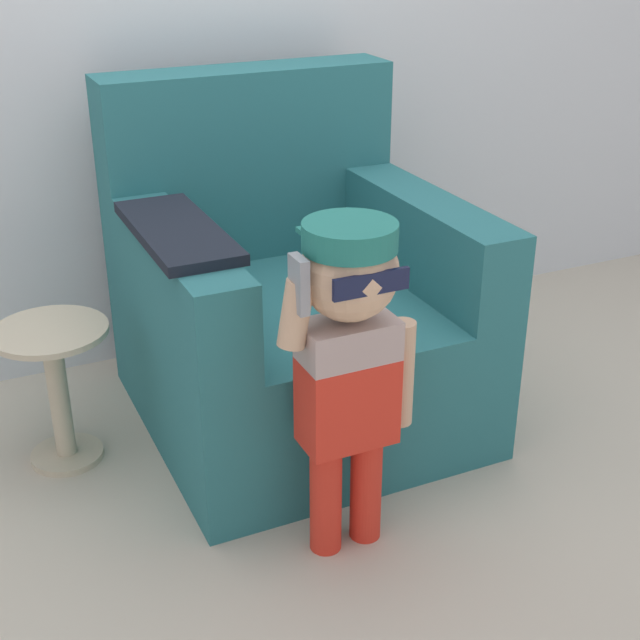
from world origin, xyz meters
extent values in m
plane|color=#BCB29E|center=(0.00, 0.00, 0.00)|extent=(10.00, 10.00, 0.00)
cube|color=#286B70|center=(0.20, -0.04, 0.22)|extent=(0.97, 1.02, 0.44)
cube|color=#286B70|center=(0.20, 0.37, 0.75)|extent=(0.97, 0.20, 0.62)
cube|color=#286B70|center=(-0.20, -0.14, 0.58)|extent=(0.17, 0.82, 0.28)
cube|color=#286B70|center=(0.60, -0.14, 0.58)|extent=(0.17, 0.82, 0.28)
cube|color=black|center=(-0.20, -0.14, 0.73)|extent=(0.21, 0.56, 0.03)
cylinder|color=red|center=(-0.01, -0.68, 0.16)|extent=(0.08, 0.08, 0.32)
cylinder|color=red|center=(0.10, -0.68, 0.16)|extent=(0.08, 0.08, 0.32)
cube|color=red|center=(0.05, -0.68, 0.43)|extent=(0.23, 0.13, 0.23)
cube|color=#B29993|center=(0.05, -0.68, 0.60)|extent=(0.23, 0.13, 0.10)
sphere|color=tan|center=(0.05, -0.68, 0.77)|extent=(0.23, 0.23, 0.23)
cylinder|color=#1E7066|center=(0.05, -0.68, 0.86)|extent=(0.22, 0.22, 0.06)
cube|color=#1E7066|center=(0.05, -0.57, 0.83)|extent=(0.13, 0.10, 0.01)
cube|color=#0F1433|center=(0.05, -0.78, 0.78)|extent=(0.19, 0.01, 0.05)
cylinder|color=tan|center=(0.20, -0.68, 0.47)|extent=(0.07, 0.07, 0.28)
cylinder|color=tan|center=(-0.09, -0.68, 0.69)|extent=(0.09, 0.07, 0.17)
cube|color=gray|center=(-0.09, -0.69, 0.77)|extent=(0.02, 0.07, 0.13)
cylinder|color=beige|center=(-0.55, 0.03, 0.01)|extent=(0.22, 0.22, 0.02)
cylinder|color=beige|center=(-0.55, 0.03, 0.21)|extent=(0.06, 0.06, 0.42)
cylinder|color=beige|center=(-0.55, 0.03, 0.43)|extent=(0.33, 0.33, 0.02)
camera|label=1|loc=(-0.81, -2.36, 1.55)|focal=50.00mm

